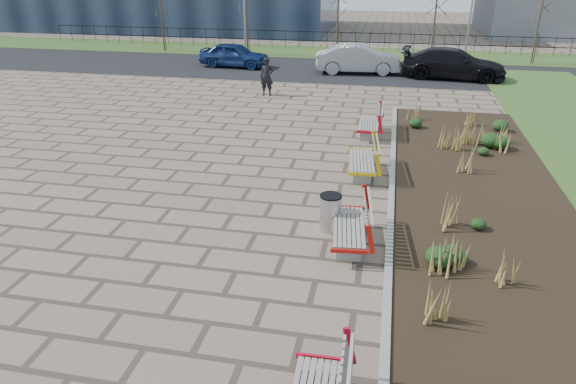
% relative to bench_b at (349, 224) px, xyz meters
% --- Properties ---
extents(ground, '(120.00, 120.00, 0.00)m').
position_rel_bench_b_xyz_m(ground, '(-3.00, -2.42, -0.50)').
color(ground, '#786653').
rests_on(ground, ground).
extents(planting_bed, '(4.50, 18.00, 0.10)m').
position_rel_bench_b_xyz_m(planting_bed, '(3.25, 2.58, -0.45)').
color(planting_bed, black).
rests_on(planting_bed, ground).
extents(planting_curb, '(0.16, 18.00, 0.15)m').
position_rel_bench_b_xyz_m(planting_curb, '(0.92, 2.58, -0.42)').
color(planting_curb, gray).
rests_on(planting_curb, ground).
extents(grass_verge_far, '(80.00, 5.00, 0.04)m').
position_rel_bench_b_xyz_m(grass_verge_far, '(-3.00, 25.58, -0.48)').
color(grass_verge_far, '#33511E').
rests_on(grass_verge_far, ground).
extents(road, '(80.00, 7.00, 0.02)m').
position_rel_bench_b_xyz_m(road, '(-3.00, 19.58, -0.49)').
color(road, black).
rests_on(road, ground).
extents(bench_b, '(1.11, 2.18, 1.00)m').
position_rel_bench_b_xyz_m(bench_b, '(0.00, 0.00, 0.00)').
color(bench_b, '#B2150B').
rests_on(bench_b, ground).
extents(bench_c, '(1.10, 2.18, 1.00)m').
position_rel_bench_b_xyz_m(bench_c, '(0.00, 4.19, 0.00)').
color(bench_c, gold).
rests_on(bench_c, ground).
extents(bench_d, '(0.92, 2.11, 1.00)m').
position_rel_bench_b_xyz_m(bench_d, '(0.00, 8.05, 0.00)').
color(bench_d, red).
rests_on(bench_d, ground).
extents(litter_bin, '(0.50, 0.50, 0.88)m').
position_rel_bench_b_xyz_m(litter_bin, '(-0.49, 0.60, -0.06)').
color(litter_bin, '#B2B2B7').
rests_on(litter_bin, ground).
extents(pedestrian, '(0.64, 0.43, 1.73)m').
position_rel_bench_b_xyz_m(pedestrian, '(-5.03, 13.14, 0.37)').
color(pedestrian, black).
rests_on(pedestrian, ground).
extents(car_blue, '(4.20, 1.96, 1.39)m').
position_rel_bench_b_xyz_m(car_blue, '(-8.52, 19.45, 0.22)').
color(car_blue, navy).
rests_on(car_blue, road).
extents(car_silver, '(4.86, 2.19, 1.55)m').
position_rel_bench_b_xyz_m(car_silver, '(-1.23, 19.06, 0.29)').
color(car_silver, '#929699').
rests_on(car_silver, road).
extents(car_black, '(5.59, 2.73, 1.57)m').
position_rel_bench_b_xyz_m(car_black, '(3.83, 18.66, 0.30)').
color(car_black, black).
rests_on(car_black, road).
extents(tree_a, '(1.40, 1.40, 4.00)m').
position_rel_bench_b_xyz_m(tree_a, '(-15.00, 24.08, 1.54)').
color(tree_a, '#4C3D2D').
rests_on(tree_a, grass_verge_far).
extents(tree_b, '(1.40, 1.40, 4.00)m').
position_rel_bench_b_xyz_m(tree_b, '(-9.00, 24.08, 1.54)').
color(tree_b, '#4C3D2D').
rests_on(tree_b, grass_verge_far).
extents(tree_c, '(1.40, 1.40, 4.00)m').
position_rel_bench_b_xyz_m(tree_c, '(-3.00, 24.08, 1.54)').
color(tree_c, '#4C3D2D').
rests_on(tree_c, grass_verge_far).
extents(tree_d, '(1.40, 1.40, 4.00)m').
position_rel_bench_b_xyz_m(tree_d, '(3.00, 24.08, 1.54)').
color(tree_d, '#4C3D2D').
rests_on(tree_d, grass_verge_far).
extents(tree_e, '(1.40, 1.40, 4.00)m').
position_rel_bench_b_xyz_m(tree_e, '(9.00, 24.08, 1.54)').
color(tree_e, '#4C3D2D').
rests_on(tree_e, grass_verge_far).
extents(lamp_west, '(0.24, 0.60, 6.00)m').
position_rel_bench_b_xyz_m(lamp_west, '(-9.00, 23.58, 2.54)').
color(lamp_west, gray).
rests_on(lamp_west, grass_verge_far).
extents(lamp_east, '(0.24, 0.60, 6.00)m').
position_rel_bench_b_xyz_m(lamp_east, '(5.00, 23.58, 2.54)').
color(lamp_east, gray).
rests_on(lamp_east, grass_verge_far).
extents(railing_fence, '(44.00, 0.10, 1.20)m').
position_rel_bench_b_xyz_m(railing_fence, '(-3.00, 27.08, 0.14)').
color(railing_fence, black).
rests_on(railing_fence, grass_verge_far).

